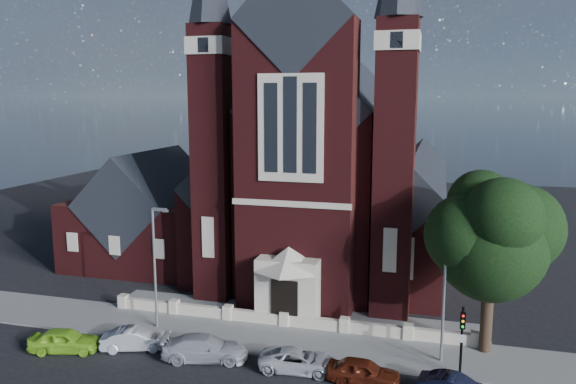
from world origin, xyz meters
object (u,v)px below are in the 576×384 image
at_px(parish_hall, 151,218).
at_px(car_dark_red, 363,371).
at_px(traffic_signal, 462,333).
at_px(street_lamp_left, 156,261).
at_px(car_white_suv, 299,360).
at_px(church, 333,172).
at_px(street_tree, 494,240).
at_px(car_silver_b, 205,348).
at_px(street_lamp_right, 446,286).
at_px(car_silver_a, 135,339).
at_px(car_lime_van, 65,340).

xyz_separation_m(parish_hall, car_dark_red, (22.03, -17.55, -3.35)).
bearing_deg(car_dark_red, traffic_signal, -66.34).
bearing_deg(street_lamp_left, car_white_suv, -16.85).
xyz_separation_m(church, car_dark_red, (6.03, -22.49, -7.52)).
bearing_deg(street_tree, car_silver_b, -162.46).
relative_size(street_tree, street_lamp_right, 1.32).
relative_size(street_tree, car_silver_b, 2.17).
distance_m(parish_hall, car_silver_a, 19.32).
bearing_deg(parish_hall, car_silver_a, -64.28).
height_order(car_lime_van, car_silver_a, car_lime_van).
bearing_deg(car_silver_a, car_dark_red, -111.68).
relative_size(street_lamp_left, car_lime_van, 1.96).
xyz_separation_m(street_lamp_right, car_dark_red, (-4.06, -3.55, -3.94)).
relative_size(church, car_silver_a, 8.77).
distance_m(church, car_silver_a, 24.58).
relative_size(church, car_white_suv, 7.93).
xyz_separation_m(street_lamp_right, car_lime_van, (-21.73, -4.50, -3.90)).
bearing_deg(car_lime_van, street_tree, -90.78).
bearing_deg(car_white_suv, car_lime_van, 90.93).
xyz_separation_m(street_lamp_left, car_lime_van, (-3.73, -4.50, -3.90)).
bearing_deg(parish_hall, traffic_signal, -29.98).
distance_m(street_lamp_left, car_silver_a, 5.04).
height_order(traffic_signal, car_dark_red, traffic_signal).
xyz_separation_m(car_silver_a, car_silver_b, (4.58, -0.13, 0.06)).
bearing_deg(car_silver_a, car_silver_b, -111.64).
distance_m(car_lime_van, car_white_suv, 14.09).
xyz_separation_m(street_lamp_right, traffic_signal, (0.91, -1.57, -2.02)).
bearing_deg(car_silver_a, traffic_signal, -105.19).
distance_m(street_lamp_left, street_lamp_right, 18.00).
distance_m(car_white_suv, car_dark_red, 3.67).
bearing_deg(traffic_signal, street_lamp_left, 175.24).
relative_size(street_lamp_right, car_lime_van, 1.96).
xyz_separation_m(street_tree, street_lamp_right, (-2.51, -1.71, -2.36)).
xyz_separation_m(car_silver_b, car_white_suv, (5.55, 0.15, -0.11)).
xyz_separation_m(parish_hall, street_tree, (28.60, -12.29, 2.95)).
height_order(street_lamp_right, car_silver_a, street_lamp_right).
bearing_deg(street_lamp_left, street_tree, 4.76).
bearing_deg(car_silver_b, parish_hall, 23.66).
relative_size(car_white_suv, car_dark_red, 1.13).
xyz_separation_m(church, street_lamp_left, (-7.91, -18.94, -3.59)).
height_order(street_lamp_left, car_silver_a, street_lamp_left).
bearing_deg(car_silver_a, parish_hall, 5.75).
distance_m(traffic_signal, car_silver_b, 14.39).
xyz_separation_m(church, traffic_signal, (11.00, -20.52, -5.60)).
distance_m(parish_hall, car_silver_b, 21.77).
bearing_deg(street_tree, parish_hall, 156.74).
height_order(street_lamp_left, car_lime_van, street_lamp_left).
bearing_deg(traffic_signal, parish_hall, 150.02).
bearing_deg(church, car_dark_red, -74.99).
relative_size(church, car_lime_van, 8.46).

